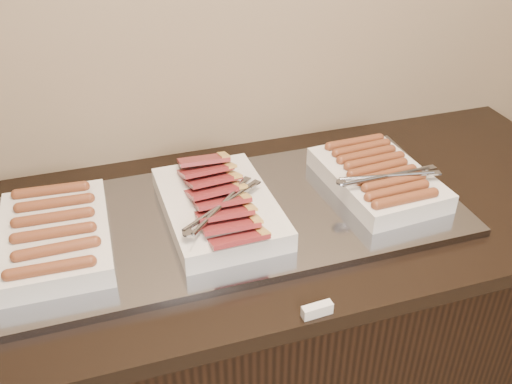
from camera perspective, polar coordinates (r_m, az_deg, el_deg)
counter at (r=1.71m, az=-2.39°, el=-15.10°), size 2.06×0.76×0.90m
warming_tray at (r=1.39m, az=-3.91°, el=-2.75°), size 1.20×0.50×0.02m
dish_left at (r=1.35m, az=-19.48°, el=-4.09°), size 0.25×0.36×0.07m
dish_center at (r=1.37m, az=-3.74°, el=-1.34°), size 0.26×0.40×0.09m
dish_right at (r=1.50m, az=12.09°, el=1.50°), size 0.27×0.37×0.08m
label_holder at (r=1.16m, az=6.13°, el=-11.65°), size 0.06×0.02×0.03m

